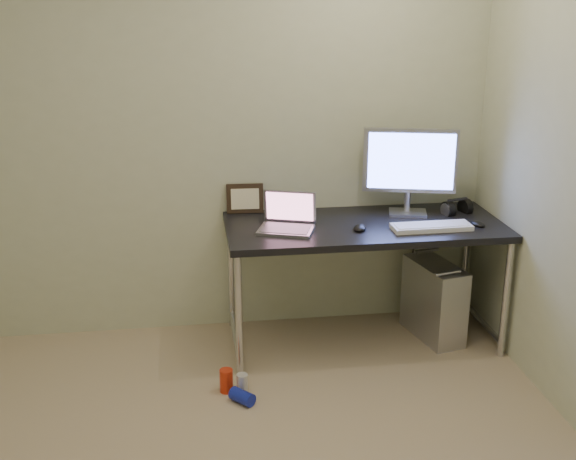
# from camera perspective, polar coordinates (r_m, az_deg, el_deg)

# --- Properties ---
(wall_back) EXTENTS (3.50, 0.02, 2.50)m
(wall_back) POSITION_cam_1_polar(r_m,az_deg,el_deg) (4.31, -7.16, 7.75)
(wall_back) COLOR beige
(wall_back) RESTS_ON ground
(desk) EXTENTS (1.61, 0.70, 0.75)m
(desk) POSITION_cam_1_polar(r_m,az_deg,el_deg) (4.23, 6.04, -0.49)
(desk) COLOR black
(desk) RESTS_ON ground
(tower_computer) EXTENTS (0.30, 0.49, 0.50)m
(tower_computer) POSITION_cam_1_polar(r_m,az_deg,el_deg) (4.51, 11.45, -5.46)
(tower_computer) COLOR #BABBBF
(tower_computer) RESTS_ON ground
(cable_a) EXTENTS (0.01, 0.16, 0.69)m
(cable_a) POSITION_cam_1_polar(r_m,az_deg,el_deg) (4.71, 9.79, -2.21)
(cable_a) COLOR black
(cable_a) RESTS_ON ground
(cable_b) EXTENTS (0.02, 0.11, 0.71)m
(cable_b) POSITION_cam_1_polar(r_m,az_deg,el_deg) (4.72, 10.89, -2.46)
(cable_b) COLOR black
(cable_b) RESTS_ON ground
(can_red) EXTENTS (0.09, 0.09, 0.13)m
(can_red) POSITION_cam_1_polar(r_m,az_deg,el_deg) (3.93, -4.90, -11.78)
(can_red) COLOR red
(can_red) RESTS_ON ground
(can_white) EXTENTS (0.08, 0.08, 0.11)m
(can_white) POSITION_cam_1_polar(r_m,az_deg,el_deg) (3.92, -3.64, -12.01)
(can_white) COLOR silver
(can_white) RESTS_ON ground
(can_blue) EXTENTS (0.14, 0.15, 0.07)m
(can_blue) POSITION_cam_1_polar(r_m,az_deg,el_deg) (3.84, -3.64, -13.02)
(can_blue) COLOR #1623AD
(can_blue) RESTS_ON ground
(laptop) EXTENTS (0.36, 0.33, 0.21)m
(laptop) POSITION_cam_1_polar(r_m,az_deg,el_deg) (4.08, -0.04, 0.74)
(laptop) COLOR #AFAFB6
(laptop) RESTS_ON desk
(monitor) EXTENTS (0.55, 0.21, 0.52)m
(monitor) POSITION_cam_1_polar(r_m,az_deg,el_deg) (4.35, 9.61, 5.11)
(monitor) COLOR #AFAFB6
(monitor) RESTS_ON desk
(keyboard) EXTENTS (0.45, 0.15, 0.03)m
(keyboard) POSITION_cam_1_polar(r_m,az_deg,el_deg) (4.16, 11.26, 0.24)
(keyboard) COLOR white
(keyboard) RESTS_ON desk
(mouse_right) EXTENTS (0.09, 0.11, 0.03)m
(mouse_right) POSITION_cam_1_polar(r_m,az_deg,el_deg) (4.28, 14.78, 0.55)
(mouse_right) COLOR black
(mouse_right) RESTS_ON desk
(mouse_left) EXTENTS (0.10, 0.13, 0.04)m
(mouse_left) POSITION_cam_1_polar(r_m,az_deg,el_deg) (4.09, 5.69, 0.27)
(mouse_left) COLOR black
(mouse_left) RESTS_ON desk
(headphones) EXTENTS (0.20, 0.11, 0.12)m
(headphones) POSITION_cam_1_polar(r_m,az_deg,el_deg) (4.49, 13.20, 1.68)
(headphones) COLOR black
(headphones) RESTS_ON desk
(picture_frame) EXTENTS (0.23, 0.07, 0.18)m
(picture_frame) POSITION_cam_1_polar(r_m,az_deg,el_deg) (4.38, -3.43, 2.51)
(picture_frame) COLOR black
(picture_frame) RESTS_ON desk
(webcam) EXTENTS (0.05, 0.04, 0.13)m
(webcam) POSITION_cam_1_polar(r_m,az_deg,el_deg) (4.32, -0.53, 2.40)
(webcam) COLOR silver
(webcam) RESTS_ON desk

